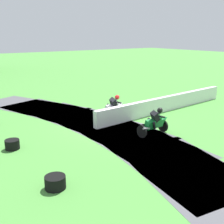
# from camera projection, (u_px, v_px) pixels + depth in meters

# --- Properties ---
(ground_plane) EXTENTS (120.00, 120.00, 0.00)m
(ground_plane) POSITION_uv_depth(u_px,v_px,m) (105.00, 126.00, 14.77)
(ground_plane) COLOR #4C933D
(track_asphalt) EXTENTS (6.39, 20.61, 0.01)m
(track_asphalt) POSITION_uv_depth(u_px,v_px,m) (97.00, 128.00, 14.45)
(track_asphalt) COLOR #515156
(track_asphalt) RESTS_ON ground
(safety_barrier) EXTENTS (10.91, 1.04, 0.90)m
(safety_barrier) POSITION_uv_depth(u_px,v_px,m) (166.00, 104.00, 17.62)
(safety_barrier) COLOR white
(safety_barrier) RESTS_ON ground
(motorcycle_lead_green) EXTENTS (1.68, 0.85, 1.43)m
(motorcycle_lead_green) POSITION_uv_depth(u_px,v_px,m) (156.00, 122.00, 13.37)
(motorcycle_lead_green) COLOR black
(motorcycle_lead_green) RESTS_ON ground
(motorcycle_chase_white) EXTENTS (1.72, 1.06, 1.42)m
(motorcycle_chase_white) POSITION_uv_depth(u_px,v_px,m) (114.00, 107.00, 16.15)
(motorcycle_chase_white) COLOR black
(motorcycle_chase_white) RESTS_ON ground
(tire_stack_near) EXTENTS (0.65, 0.65, 0.40)m
(tire_stack_near) POSITION_uv_depth(u_px,v_px,m) (55.00, 182.00, 8.81)
(tire_stack_near) COLOR black
(tire_stack_near) RESTS_ON ground
(tire_stack_mid_a) EXTENTS (0.59, 0.59, 0.40)m
(tire_stack_mid_a) POSITION_uv_depth(u_px,v_px,m) (12.00, 144.00, 11.81)
(tire_stack_mid_a) COLOR black
(tire_stack_mid_a) RESTS_ON ground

